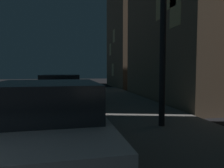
% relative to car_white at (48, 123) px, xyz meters
% --- Properties ---
extents(car_white, '(2.17, 4.36, 1.43)m').
position_rel_car_white_xyz_m(car_white, '(0.00, 0.00, 0.00)').
color(car_white, silver).
rests_on(car_white, ground).
extents(car_black, '(2.18, 4.55, 1.43)m').
position_rel_car_white_xyz_m(car_black, '(-0.00, 6.01, 0.01)').
color(car_black, black).
rests_on(car_black, ground).
extents(building_mid, '(6.20, 8.48, 8.83)m').
position_rel_car_white_xyz_m(building_mid, '(7.54, 6.68, 3.71)').
color(building_mid, '#8C7259').
rests_on(building_mid, ground).
extents(building_far, '(6.44, 7.42, 9.83)m').
position_rel_car_white_xyz_m(building_far, '(7.66, 16.00, 4.22)').
color(building_far, '#8C7259').
rests_on(building_far, ground).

